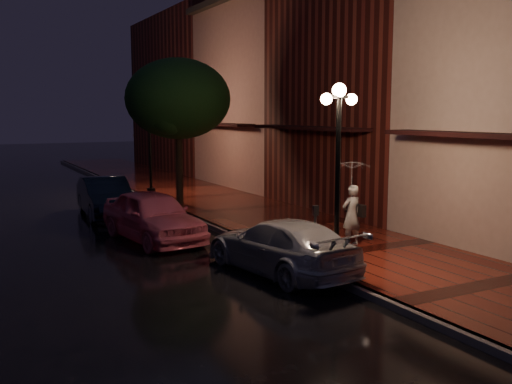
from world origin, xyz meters
TOP-DOWN VIEW (x-y plane):
  - ground at (0.00, 0.00)m, footprint 120.00×120.00m
  - sidewalk at (2.25, 0.00)m, footprint 4.50×60.00m
  - curb at (0.00, 0.00)m, footprint 0.25×60.00m
  - storefront_mid at (7.00, 2.00)m, footprint 5.00×8.00m
  - storefront_far at (7.00, 10.00)m, footprint 5.00×8.00m
  - storefront_extra at (7.00, 20.00)m, footprint 5.00×12.00m
  - streetlamp_near at (0.35, -5.00)m, footprint 0.96×0.36m
  - streetlamp_far at (0.35, 9.00)m, footprint 0.96×0.36m
  - street_tree at (0.61, 5.99)m, footprint 4.16×4.16m
  - pink_car at (-2.28, 0.59)m, footprint 2.31×4.62m
  - navy_car at (-2.55, 5.30)m, footprint 1.77×4.46m
  - silver_car at (-0.67, -4.17)m, footprint 2.37×4.66m
  - woman_with_umbrella at (2.18, -3.19)m, footprint 0.98×1.00m
  - parking_meter at (0.15, -4.41)m, footprint 0.14×0.11m

SIDE VIEW (x-z plane):
  - ground at x=0.00m, z-range 0.00..0.00m
  - sidewalk at x=2.25m, z-range 0.00..0.15m
  - curb at x=0.00m, z-range 0.00..0.15m
  - silver_car at x=-0.67m, z-range 0.00..1.30m
  - navy_car at x=-2.55m, z-range 0.00..1.44m
  - pink_car at x=-2.28m, z-range 0.00..1.51m
  - parking_meter at x=0.15m, z-range 0.30..1.76m
  - woman_with_umbrella at x=2.18m, z-range 0.53..2.90m
  - streetlamp_near at x=0.35m, z-range 0.45..4.76m
  - streetlamp_far at x=0.35m, z-range 0.45..4.76m
  - street_tree at x=0.61m, z-range 1.34..7.14m
  - storefront_far at x=7.00m, z-range 0.00..9.00m
  - storefront_extra at x=7.00m, z-range 0.00..10.00m
  - storefront_mid at x=7.00m, z-range 0.00..11.00m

